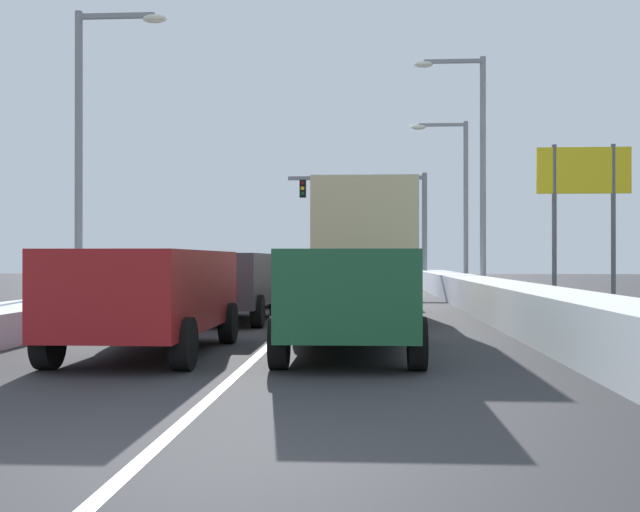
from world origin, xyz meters
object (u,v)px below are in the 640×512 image
Objects in this scene: suv_navy_right_lane_third at (371,273)px; traffic_light_gantry at (381,205)px; suv_maroon_center_lane_third at (263,274)px; suv_charcoal_center_lane_second at (229,280)px; street_lamp_left_mid at (91,133)px; box_truck_right_lane_second at (365,245)px; street_lamp_right_mid at (458,190)px; suv_green_right_lane_nearest at (350,291)px; suv_red_center_lane_nearest at (150,291)px; roadside_sign_right at (584,187)px; street_lamp_right_near at (474,156)px.

traffic_light_gantry is (0.67, 13.06, 3.48)m from suv_navy_right_lane_third.
suv_charcoal_center_lane_second is at bearing -89.09° from suv_maroon_center_lane_third.
suv_charcoal_center_lane_second is 0.57× the size of street_lamp_left_mid.
street_lamp_left_mid reaches higher than box_truck_right_lane_second.
suv_green_right_lane_nearest is at bearing -100.95° from street_lamp_right_mid.
suv_red_center_lane_nearest is at bearing -89.92° from suv_maroon_center_lane_third.
box_truck_right_lane_second is at bearing 21.21° from suv_charcoal_center_lane_second.
suv_maroon_center_lane_third is at bearing 90.91° from suv_charcoal_center_lane_second.
roadside_sign_right is at bearing 36.90° from suv_charcoal_center_lane_second.
street_lamp_right_near is 13.98m from street_lamp_left_mid.
roadside_sign_right is (3.20, -9.15, -0.77)m from street_lamp_right_mid.
street_lamp_right_near reaches higher than suv_maroon_center_lane_third.
street_lamp_right_mid reaches higher than box_truck_right_lane_second.
suv_navy_right_lane_third is at bearing 69.87° from suv_charcoal_center_lane_second.
suv_red_center_lane_nearest and suv_charcoal_center_lane_second have the same top height.
suv_maroon_center_lane_third is at bearing 121.18° from box_truck_right_lane_second.
street_lamp_right_near reaches higher than street_lamp_left_mid.
street_lamp_right_near is at bearing 5.58° from suv_navy_right_lane_third.
suv_navy_right_lane_third is 4.55m from suv_maroon_center_lane_third.
suv_charcoal_center_lane_second is at bearing -158.79° from box_truck_right_lane_second.
suv_red_center_lane_nearest is 18.73m from street_lamp_right_near.
box_truck_right_lane_second is at bearing 66.34° from suv_red_center_lane_nearest.
suv_red_center_lane_nearest is 0.65× the size of traffic_light_gantry.
suv_green_right_lane_nearest is 0.61× the size of street_lamp_right_mid.
roadside_sign_right is (7.55, 6.88, 2.12)m from box_truck_right_lane_second.
traffic_light_gantry is at bearing 122.53° from street_lamp_right_mid.
suv_navy_right_lane_third is at bearing 88.54° from box_truck_right_lane_second.
street_lamp_right_near is (4.29, 16.39, 4.35)m from suv_green_right_lane_nearest.
box_truck_right_lane_second is 3.69m from suv_charcoal_center_lane_second.
box_truck_right_lane_second reaches higher than suv_red_center_lane_nearest.
suv_navy_right_lane_third is 1.00× the size of suv_red_center_lane_nearest.
roadside_sign_right is at bearing -65.44° from traffic_light_gantry.
suv_navy_right_lane_third is 1.00× the size of suv_maroon_center_lane_third.
street_lamp_left_mid reaches higher than suv_green_right_lane_nearest.
suv_charcoal_center_lane_second is 6.65m from street_lamp_left_mid.
suv_red_center_lane_nearest is (-3.64, -16.23, 0.00)m from suv_navy_right_lane_third.
suv_navy_right_lane_third is 1.00× the size of suv_charcoal_center_lane_second.
suv_red_center_lane_nearest is (-3.21, -0.21, 0.00)m from suv_green_right_lane_nearest.
suv_green_right_lane_nearest and suv_navy_right_lane_third have the same top height.
suv_navy_right_lane_third is at bearing 77.34° from suv_red_center_lane_nearest.
suv_red_center_lane_nearest is 6.53m from suv_charcoal_center_lane_second.
suv_red_center_lane_nearest is 0.61× the size of street_lamp_right_mid.
box_truck_right_lane_second is 1.47× the size of suv_navy_right_lane_third.
traffic_light_gantry is 1.37× the size of roadside_sign_right.
suv_green_right_lane_nearest and suv_maroon_center_lane_third have the same top height.
street_lamp_right_near is 4.19m from roadside_sign_right.
suv_maroon_center_lane_third is 9.21m from street_lamp_right_near.
suv_maroon_center_lane_third is 0.54× the size of street_lamp_right_near.
suv_green_right_lane_nearest is 24.38m from street_lamp_right_mid.
traffic_light_gantry is 13.11m from street_lamp_right_near.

